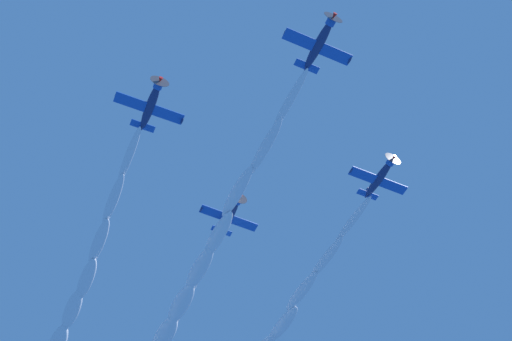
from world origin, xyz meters
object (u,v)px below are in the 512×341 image
Objects in this scene: airplane_right_wingman at (151,105)px; airplane_lead at (319,43)px; airplane_left_wingman at (380,177)px; airplane_slot_tail at (230,215)px.

airplane_lead is at bearing -174.35° from airplane_right_wingman.
airplane_lead is 1.00× the size of airplane_left_wingman.
airplane_right_wingman is 18.67m from airplane_slot_tail.
airplane_right_wingman is at bearing 47.76° from airplane_left_wingman.
airplane_lead reaches higher than airplane_left_wingman.
airplane_slot_tail is (19.02, -16.74, -0.09)m from airplane_lead.
airplane_left_wingman is at bearing -90.22° from airplane_lead.
airplane_slot_tail is at bearing -41.37° from airplane_lead.
airplane_slot_tail is (-0.02, -18.63, 1.21)m from airplane_right_wingman.
airplane_left_wingman reaches higher than airplane_right_wingman.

